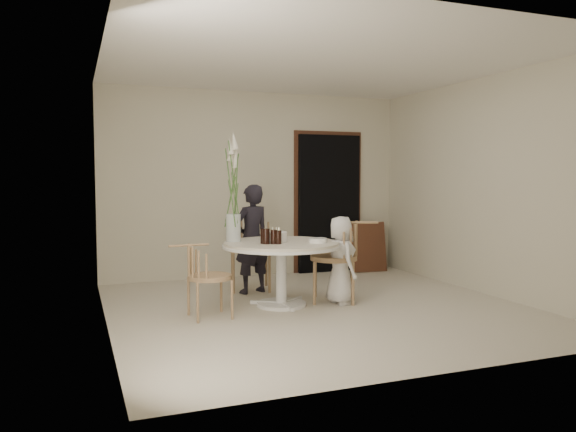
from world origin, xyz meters
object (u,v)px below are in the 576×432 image
object	(u,v)px
birthday_cake	(276,237)
flower_vase	(233,199)
girl	(252,239)
chair_right	(345,249)
boy	(341,260)
chair_left	(199,270)
table	(281,252)
chair_far	(250,240)

from	to	relation	value
birthday_cake	flower_vase	world-z (taller)	flower_vase
girl	flower_vase	bearing A→B (deg)	37.58
chair_right	birthday_cake	distance (m)	0.85
girl	boy	size ratio (longest dim) A/B	1.35
chair_left	girl	xyz separation A→B (m)	(0.89, 1.04, 0.18)
girl	boy	bearing A→B (deg)	111.57
chair_left	boy	size ratio (longest dim) A/B	0.78
boy	birthday_cake	bearing A→B (deg)	75.14
girl	table	bearing A→B (deg)	79.35
table	chair_far	size ratio (longest dim) A/B	1.35
chair_right	chair_left	distance (m)	1.78
table	chair_left	xyz separation A→B (m)	(-0.99, -0.23, -0.11)
chair_far	birthday_cake	distance (m)	1.11
table	chair_far	xyz separation A→B (m)	(-0.02, 1.14, 0.02)
table	flower_vase	xyz separation A→B (m)	(-0.49, 0.25, 0.59)
birthday_cake	boy	bearing A→B (deg)	-13.79
boy	birthday_cake	world-z (taller)	boy
chair_left	chair_far	bearing A→B (deg)	-38.84
table	boy	bearing A→B (deg)	-11.68
table	girl	bearing A→B (deg)	96.80
table	birthday_cake	bearing A→B (deg)	141.10
chair_left	birthday_cake	world-z (taller)	birthday_cake
flower_vase	chair_right	bearing A→B (deg)	-13.30
boy	birthday_cake	distance (m)	0.79
boy	birthday_cake	xyz separation A→B (m)	(-0.72, 0.18, 0.28)
chair_far	girl	bearing A→B (deg)	-89.05
chair_right	girl	distance (m)	1.23
girl	boy	world-z (taller)	girl
birthday_cake	flower_vase	distance (m)	0.65
chair_right	girl	xyz separation A→B (m)	(-0.88, 0.86, 0.07)
chair_far	boy	bearing A→B (deg)	-47.74
boy	flower_vase	distance (m)	1.41
chair_right	flower_vase	distance (m)	1.43
chair_left	table	bearing A→B (deg)	-80.70
table	chair_right	bearing A→B (deg)	-3.33
chair_far	chair_right	distance (m)	1.43
table	boy	size ratio (longest dim) A/B	1.31
boy	chair_far	bearing A→B (deg)	27.58
chair_far	girl	world-z (taller)	girl
boy	birthday_cake	size ratio (longest dim) A/B	4.28
birthday_cake	flower_vase	xyz separation A→B (m)	(-0.44, 0.22, 0.42)
chair_far	boy	size ratio (longest dim) A/B	0.97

